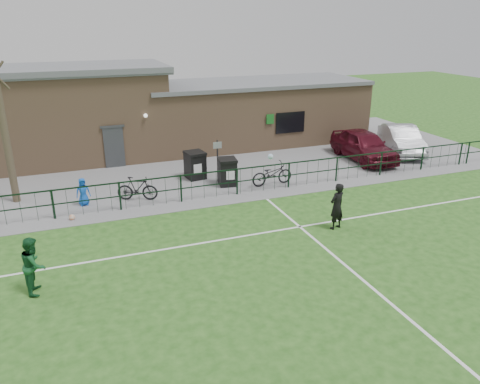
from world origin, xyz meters
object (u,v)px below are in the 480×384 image
object	(u,v)px
car_maroon	(364,145)
outfield_player	(34,265)
bicycle_d	(137,188)
sign_post	(218,161)
bicycle_e	(272,174)
spectator_child	(83,192)
wheelie_bin_right	(227,173)
ball_ground	(72,217)
car_silver	(401,140)
bare_tree	(5,132)
wheelie_bin_left	(195,166)

from	to	relation	value
car_maroon	outfield_player	world-z (taller)	outfield_player
bicycle_d	sign_post	bearing A→B (deg)	-52.78
car_maroon	bicycle_d	xyz separation A→B (m)	(-12.44, -1.73, -0.29)
sign_post	bicycle_e	xyz separation A→B (m)	(2.19, -1.36, -0.47)
bicycle_d	spectator_child	distance (m)	2.18
wheelie_bin_right	outfield_player	bearing A→B (deg)	-132.49
bicycle_e	ball_ground	bearing A→B (deg)	92.96
car_maroon	bicycle_d	distance (m)	12.56
car_silver	bare_tree	bearing A→B (deg)	-156.51
wheelie_bin_left	bicycle_d	xyz separation A→B (m)	(-3.06, -1.94, -0.10)
car_silver	outfield_player	distance (m)	20.80
bare_tree	spectator_child	bearing A→B (deg)	-28.60
spectator_child	bare_tree	bearing A→B (deg)	146.86
car_silver	outfield_player	world-z (taller)	outfield_player
car_maroon	sign_post	bearing A→B (deg)	-173.08
sign_post	outfield_player	distance (m)	10.56
bicycle_d	outfield_player	world-z (taller)	outfield_player
sign_post	outfield_player	world-z (taller)	sign_post
bare_tree	wheelie_bin_right	world-z (taller)	bare_tree
spectator_child	outfield_player	distance (m)	6.50
car_maroon	spectator_child	world-z (taller)	car_maroon
car_maroon	spectator_child	size ratio (longest dim) A/B	4.11
bicycle_d	spectator_child	world-z (taller)	spectator_child
bare_tree	outfield_player	world-z (taller)	bare_tree
bare_tree	sign_post	bearing A→B (deg)	-3.61
outfield_player	ball_ground	world-z (taller)	outfield_player
wheelie_bin_right	car_maroon	size ratio (longest dim) A/B	0.25
wheelie_bin_right	car_maroon	distance (m)	8.34
outfield_player	ball_ground	bearing A→B (deg)	-7.29
bare_tree	spectator_child	xyz separation A→B (m)	(2.64, -1.44, -2.40)
car_silver	spectator_child	size ratio (longest dim) A/B	4.00
car_silver	bicycle_e	size ratio (longest dim) A/B	2.31
bicycle_e	ball_ground	world-z (taller)	bicycle_e
bare_tree	spectator_child	distance (m)	3.85
bicycle_e	outfield_player	distance (m)	11.51
car_silver	bicycle_d	distance (m)	15.44
car_maroon	outfield_player	size ratio (longest dim) A/B	2.85
bare_tree	bicycle_e	bearing A→B (deg)	-9.91
wheelie_bin_right	bare_tree	bearing A→B (deg)	-179.18
sign_post	car_maroon	bearing A→B (deg)	4.20
outfield_player	ball_ground	size ratio (longest dim) A/B	7.35
spectator_child	outfield_player	xyz separation A→B (m)	(-1.64, -6.28, 0.24)
wheelie_bin_left	spectator_child	world-z (taller)	wheelie_bin_left
bicycle_e	sign_post	bearing A→B (deg)	55.06
ball_ground	spectator_child	bearing A→B (deg)	69.21
wheelie_bin_right	wheelie_bin_left	bearing A→B (deg)	136.27
wheelie_bin_left	spectator_child	size ratio (longest dim) A/B	1.06
ball_ground	bicycle_e	bearing A→B (deg)	6.05
wheelie_bin_left	bicycle_d	world-z (taller)	wheelie_bin_left
wheelie_bin_right	car_silver	size ratio (longest dim) A/B	0.25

